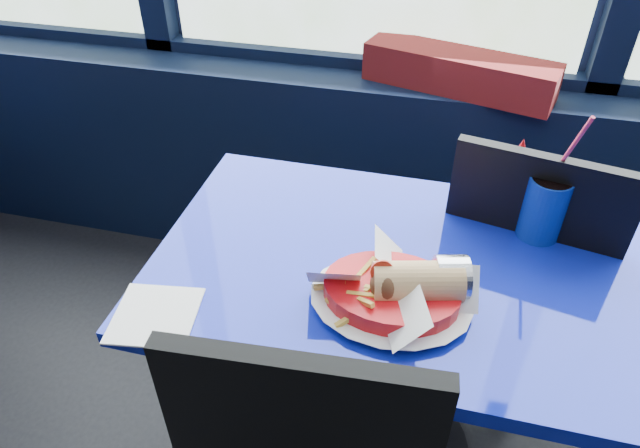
# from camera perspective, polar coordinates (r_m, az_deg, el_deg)

# --- Properties ---
(window_sill) EXTENTS (5.00, 0.26, 0.80)m
(window_sill) POSITION_cam_1_polar(r_m,az_deg,el_deg) (2.22, 3.71, 5.11)
(window_sill) COLOR black
(window_sill) RESTS_ON ground
(near_table) EXTENTS (1.20, 0.70, 0.75)m
(near_table) POSITION_cam_1_polar(r_m,az_deg,el_deg) (1.42, 9.21, -9.58)
(near_table) COLOR black
(near_table) RESTS_ON ground
(chair_near_back) EXTENTS (0.51, 0.51, 0.96)m
(chair_near_back) POSITION_cam_1_polar(r_m,az_deg,el_deg) (1.67, 17.87, -3.38)
(chair_near_back) COLOR black
(chair_near_back) RESTS_ON ground
(planter_box) EXTENTS (0.63, 0.31, 0.12)m
(planter_box) POSITION_cam_1_polar(r_m,az_deg,el_deg) (1.96, 13.71, 14.60)
(planter_box) COLOR maroon
(planter_box) RESTS_ON window_sill
(food_basket) EXTENTS (0.33, 0.33, 0.11)m
(food_basket) POSITION_cam_1_polar(r_m,az_deg,el_deg) (1.18, 7.49, -6.62)
(food_basket) COLOR red
(food_basket) RESTS_ON near_table
(ketchup_bottle) EXTENTS (0.06, 0.06, 0.22)m
(ketchup_bottle) POSITION_cam_1_polar(r_m,az_deg,el_deg) (1.43, 18.69, 3.75)
(ketchup_bottle) COLOR red
(ketchup_bottle) RESTS_ON near_table
(soda_cup) EXTENTS (0.10, 0.10, 0.33)m
(soda_cup) POSITION_cam_1_polar(r_m,az_deg,el_deg) (1.41, 21.55, 1.68)
(soda_cup) COLOR navy
(soda_cup) RESTS_ON near_table
(napkin) EXTENTS (0.19, 0.19, 0.00)m
(napkin) POSITION_cam_1_polar(r_m,az_deg,el_deg) (1.22, -16.14, -8.75)
(napkin) COLOR white
(napkin) RESTS_ON near_table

